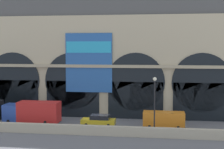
# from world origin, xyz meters

# --- Properties ---
(ground_plane) EXTENTS (200.00, 200.00, 0.00)m
(ground_plane) POSITION_xyz_m (0.00, 0.00, 0.00)
(ground_plane) COLOR slate
(quay_parapet_wall) EXTENTS (90.00, 0.70, 1.14)m
(quay_parapet_wall) POSITION_xyz_m (0.00, -4.89, 0.57)
(quay_parapet_wall) COLOR #B2A891
(quay_parapet_wall) RESTS_ON ground
(station_building) EXTENTS (48.41, 6.31, 18.44)m
(station_building) POSITION_xyz_m (0.02, 7.94, 8.99)
(station_building) COLOR #BCAD8C
(station_building) RESTS_ON ground
(box_truck_midwest) EXTENTS (7.50, 2.91, 3.12)m
(box_truck_midwest) POSITION_xyz_m (-8.68, -0.74, 1.70)
(box_truck_midwest) COLOR #28479E
(box_truck_midwest) RESTS_ON ground
(car_center) EXTENTS (4.40, 2.22, 1.55)m
(car_center) POSITION_xyz_m (0.29, -0.57, 0.80)
(car_center) COLOR gold
(car_center) RESTS_ON ground
(van_mideast) EXTENTS (5.20, 2.48, 2.20)m
(van_mideast) POSITION_xyz_m (8.69, -0.71, 1.25)
(van_mideast) COLOR orange
(van_mideast) RESTS_ON ground
(street_lamp_quayside) EXTENTS (0.44, 0.44, 6.90)m
(street_lamp_quayside) POSITION_xyz_m (7.57, -4.09, 4.41)
(street_lamp_quayside) COLOR black
(street_lamp_quayside) RESTS_ON ground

